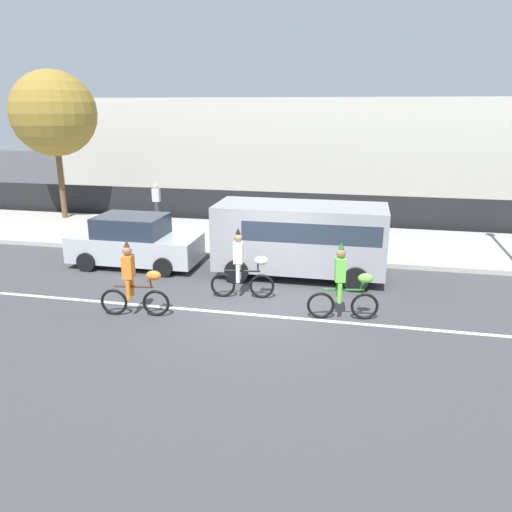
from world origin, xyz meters
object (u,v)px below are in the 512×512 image
parade_cyclist_lime (344,286)px  parked_van_grey (303,235)px  parked_car_silver (135,242)px  parade_cyclist_zebra (243,268)px  parade_cyclist_orange (134,283)px  pedestrian_onlooker (157,201)px

parade_cyclist_lime → parked_van_grey: parked_van_grey is taller
parked_van_grey → parked_car_silver: (-5.36, -0.09, -0.50)m
parade_cyclist_zebra → parade_cyclist_orange: bearing=-143.1°
parade_cyclist_zebra → parked_car_silver: parade_cyclist_zebra is taller
parade_cyclist_zebra → pedestrian_onlooker: size_ratio=1.19×
parked_van_grey → pedestrian_onlooker: size_ratio=3.09×
parade_cyclist_orange → parade_cyclist_lime: bearing=9.7°
parade_cyclist_orange → parade_cyclist_lime: size_ratio=1.00×
parade_cyclist_zebra → parade_cyclist_lime: (2.69, -0.87, 0.00)m
parade_cyclist_zebra → pedestrian_onlooker: (-5.67, 7.68, 0.17)m
parade_cyclist_lime → parked_car_silver: 7.32m
parade_cyclist_lime → pedestrian_onlooker: parade_cyclist_lime is taller
parked_van_grey → pedestrian_onlooker: bearing=141.4°
parade_cyclist_lime → parade_cyclist_orange: bearing=-170.3°
parade_cyclist_zebra → parked_van_grey: size_ratio=0.38×
pedestrian_onlooker → parade_cyclist_orange: bearing=-70.2°
parked_van_grey → parked_car_silver: parked_van_grey is taller
parade_cyclist_lime → pedestrian_onlooker: (-8.36, 8.55, 0.17)m
parade_cyclist_orange → parked_van_grey: parked_van_grey is taller
parked_van_grey → parade_cyclist_lime: bearing=-65.3°
parked_car_silver → pedestrian_onlooker: 5.91m
parked_van_grey → parked_car_silver: size_ratio=1.22×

